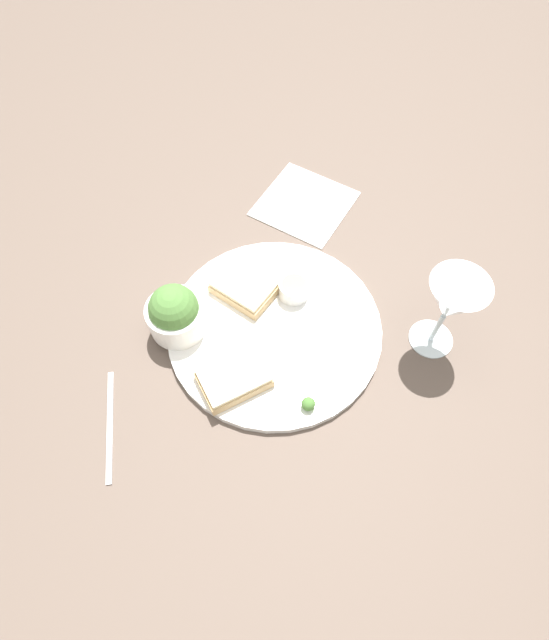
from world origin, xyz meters
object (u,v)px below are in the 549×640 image
at_px(sauce_ramekin, 294,289).
at_px(cheese_toast_near, 244,288).
at_px(wine_glass, 451,302).
at_px(salad_bowl, 175,313).
at_px(fork, 110,425).
at_px(napkin, 305,203).
at_px(cheese_toast_far, 234,378).

distance_m(sauce_ramekin, cheese_toast_near, 0.08).
relative_size(sauce_ramekin, wine_glass, 0.32).
bearing_deg(sauce_ramekin, salad_bowl, -158.28).
bearing_deg(wine_glass, cheese_toast_near, 169.00).
height_order(sauce_ramekin, wine_glass, wine_glass).
relative_size(salad_bowl, wine_glass, 0.58).
height_order(sauce_ramekin, cheese_toast_near, sauce_ramekin).
xyz_separation_m(cheese_toast_near, wine_glass, (0.31, -0.06, 0.08)).
bearing_deg(wine_glass, fork, -159.78).
xyz_separation_m(cheese_toast_near, napkin, (0.09, 0.21, -0.02)).
xyz_separation_m(cheese_toast_far, wine_glass, (0.30, 0.10, 0.08)).
bearing_deg(napkin, fork, -120.81).
distance_m(salad_bowl, napkin, 0.35).
height_order(cheese_toast_far, wine_glass, wine_glass).
relative_size(napkin, fork, 1.28).
bearing_deg(salad_bowl, sauce_ramekin, 21.72).
relative_size(cheese_toast_near, wine_glass, 0.77).
height_order(sauce_ramekin, cheese_toast_far, sauce_ramekin).
bearing_deg(cheese_toast_far, sauce_ramekin, 63.32).
relative_size(cheese_toast_far, napkin, 0.57).
height_order(wine_glass, fork, wine_glass).
distance_m(sauce_ramekin, cheese_toast_far, 0.18).
height_order(cheese_toast_near, napkin, cheese_toast_near).
distance_m(cheese_toast_far, napkin, 0.39).
bearing_deg(cheese_toast_near, napkin, 66.35).
height_order(cheese_toast_near, fork, cheese_toast_near).
xyz_separation_m(sauce_ramekin, wine_glass, (0.22, -0.06, 0.08)).
xyz_separation_m(napkin, fork, (-0.27, -0.45, 0.00)).
distance_m(cheese_toast_near, wine_glass, 0.32).
bearing_deg(napkin, sauce_ramekin, -93.21).
relative_size(sauce_ramekin, fork, 0.30).
bearing_deg(fork, salad_bowl, 64.93).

